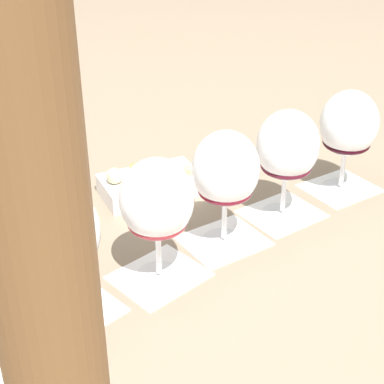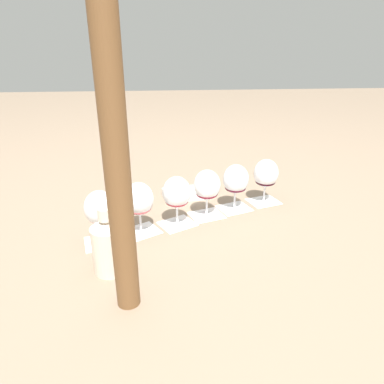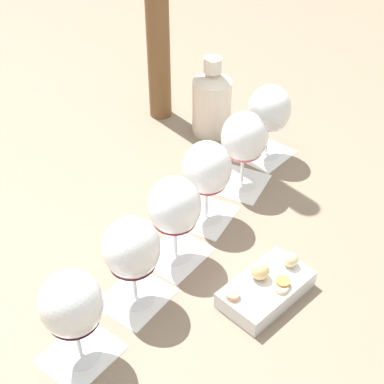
# 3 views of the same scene
# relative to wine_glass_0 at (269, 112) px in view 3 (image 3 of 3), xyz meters

# --- Properties ---
(ground_plane) EXTENTS (8.00, 8.00, 0.00)m
(ground_plane) POSITION_rel_wine_glass_0_xyz_m (0.29, 0.13, -0.11)
(ground_plane) COLOR #7F6B56
(tasting_card_0) EXTENTS (0.14, 0.12, 0.00)m
(tasting_card_0) POSITION_rel_wine_glass_0_xyz_m (-0.00, 0.00, -0.11)
(tasting_card_0) COLOR white
(tasting_card_0) RESTS_ON ground_plane
(tasting_card_1) EXTENTS (0.15, 0.14, 0.00)m
(tasting_card_1) POSITION_rel_wine_glass_0_xyz_m (0.12, 0.06, -0.11)
(tasting_card_1) COLOR white
(tasting_card_1) RESTS_ON ground_plane
(tasting_card_2) EXTENTS (0.15, 0.14, 0.00)m
(tasting_card_2) POSITION_rel_wine_glass_0_xyz_m (0.24, 0.10, -0.11)
(tasting_card_2) COLOR white
(tasting_card_2) RESTS_ON ground_plane
(tasting_card_3) EXTENTS (0.14, 0.13, 0.00)m
(tasting_card_3) POSITION_rel_wine_glass_0_xyz_m (0.35, 0.15, -0.11)
(tasting_card_3) COLOR white
(tasting_card_3) RESTS_ON ground_plane
(tasting_card_4) EXTENTS (0.14, 0.13, 0.00)m
(tasting_card_4) POSITION_rel_wine_glass_0_xyz_m (0.46, 0.20, -0.11)
(tasting_card_4) COLOR white
(tasting_card_4) RESTS_ON ground_plane
(tasting_card_5) EXTENTS (0.14, 0.13, 0.00)m
(tasting_card_5) POSITION_rel_wine_glass_0_xyz_m (0.59, 0.25, -0.11)
(tasting_card_5) COLOR white
(tasting_card_5) RESTS_ON ground_plane
(wine_glass_0) EXTENTS (0.10, 0.10, 0.17)m
(wine_glass_0) POSITION_rel_wine_glass_0_xyz_m (0.00, 0.00, 0.00)
(wine_glass_0) COLOR white
(wine_glass_0) RESTS_ON tasting_card_0
(wine_glass_1) EXTENTS (0.10, 0.10, 0.17)m
(wine_glass_1) POSITION_rel_wine_glass_0_xyz_m (0.12, 0.06, 0.00)
(wine_glass_1) COLOR white
(wine_glass_1) RESTS_ON tasting_card_1
(wine_glass_2) EXTENTS (0.10, 0.10, 0.17)m
(wine_glass_2) POSITION_rel_wine_glass_0_xyz_m (0.24, 0.10, 0.00)
(wine_glass_2) COLOR white
(wine_glass_2) RESTS_ON tasting_card_2
(wine_glass_3) EXTENTS (0.10, 0.10, 0.17)m
(wine_glass_3) POSITION_rel_wine_glass_0_xyz_m (0.35, 0.15, 0.00)
(wine_glass_3) COLOR white
(wine_glass_3) RESTS_ON tasting_card_3
(wine_glass_4) EXTENTS (0.10, 0.10, 0.17)m
(wine_glass_4) POSITION_rel_wine_glass_0_xyz_m (0.46, 0.20, 0.00)
(wine_glass_4) COLOR white
(wine_glass_4) RESTS_ON tasting_card_4
(wine_glass_5) EXTENTS (0.10, 0.10, 0.17)m
(wine_glass_5) POSITION_rel_wine_glass_0_xyz_m (0.59, 0.25, 0.00)
(wine_glass_5) COLOR white
(wine_glass_5) RESTS_ON tasting_card_5
(ceramic_vase) EXTENTS (0.09, 0.09, 0.19)m
(ceramic_vase) POSITION_rel_wine_glass_0_xyz_m (0.04, -0.15, -0.03)
(ceramic_vase) COLOR beige
(ceramic_vase) RESTS_ON ground_plane
(snack_dish) EXTENTS (0.18, 0.12, 0.07)m
(snack_dish) POSITION_rel_wine_glass_0_xyz_m (0.28, 0.33, -0.09)
(snack_dish) COLOR silver
(snack_dish) RESTS_ON ground_plane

